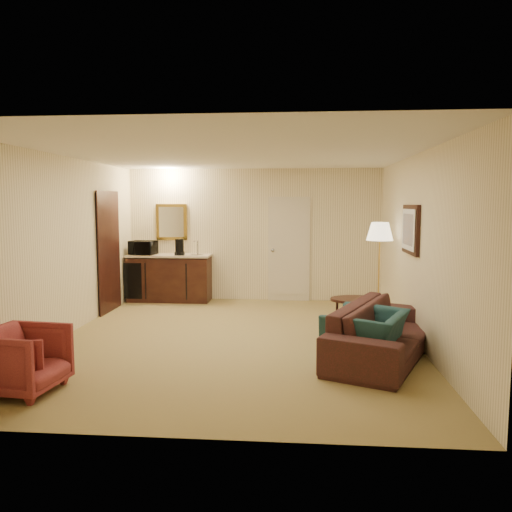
% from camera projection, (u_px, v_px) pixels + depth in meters
% --- Properties ---
extents(ground, '(6.00, 6.00, 0.00)m').
position_uv_depth(ground, '(235.00, 340.00, 7.05)').
color(ground, olive).
rests_on(ground, ground).
extents(room_walls, '(5.02, 6.01, 2.61)m').
position_uv_depth(room_walls, '(235.00, 217.00, 7.64)').
color(room_walls, '#F7E6B9').
rests_on(room_walls, ground).
extents(wetbar_cabinet, '(1.64, 0.58, 0.92)m').
position_uv_depth(wetbar_cabinet, '(169.00, 278.00, 9.84)').
color(wetbar_cabinet, '#381D11').
rests_on(wetbar_cabinet, ground).
extents(sofa, '(1.54, 2.37, 0.90)m').
position_uv_depth(sofa, '(384.00, 322.00, 6.20)').
color(sofa, black).
rests_on(sofa, ground).
extents(teal_armchair, '(0.97, 1.15, 0.85)m').
position_uv_depth(teal_armchair, '(366.00, 328.00, 5.98)').
color(teal_armchair, '#1B3B45').
rests_on(teal_armchair, ground).
extents(rose_chair_near, '(0.74, 0.77, 0.65)m').
position_uv_depth(rose_chair_near, '(19.00, 356.00, 5.20)').
color(rose_chair_near, '#9A3532').
rests_on(rose_chair_near, ground).
extents(rose_chair_far, '(0.75, 0.79, 0.74)m').
position_uv_depth(rose_chair_far, '(23.00, 357.00, 5.05)').
color(rose_chair_far, '#9A3532').
rests_on(rose_chair_far, ground).
extents(coffee_table, '(1.01, 0.83, 0.50)m').
position_uv_depth(coffee_table, '(359.00, 314.00, 7.54)').
color(coffee_table, black).
rests_on(coffee_table, ground).
extents(floor_lamp, '(0.51, 0.51, 1.62)m').
position_uv_depth(floor_lamp, '(379.00, 271.00, 8.17)').
color(floor_lamp, gold).
rests_on(floor_lamp, ground).
extents(waste_bin, '(0.32, 0.32, 0.32)m').
position_uv_depth(waste_bin, '(201.00, 294.00, 9.74)').
color(waste_bin, black).
rests_on(waste_bin, ground).
extents(microwave, '(0.54, 0.36, 0.34)m').
position_uv_depth(microwave, '(143.00, 246.00, 9.75)').
color(microwave, black).
rests_on(microwave, wetbar_cabinet).
extents(coffee_maker, '(0.19, 0.19, 0.31)m').
position_uv_depth(coffee_maker, '(180.00, 247.00, 9.66)').
color(coffee_maker, black).
rests_on(coffee_maker, wetbar_cabinet).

